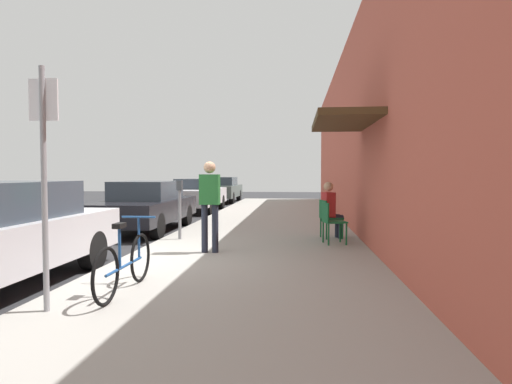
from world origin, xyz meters
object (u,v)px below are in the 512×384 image
(parked_car_2, at_px, (197,194))
(parking_meter, at_px, (180,205))
(cafe_chair_0, at_px, (331,220))
(seated_patron_1, at_px, (331,208))
(pedestrian_standing, at_px, (210,199))
(street_sign, at_px, (44,169))
(parked_car_1, at_px, (146,205))
(parked_car_3, at_px, (221,189))
(bicycle_0, at_px, (125,264))
(cafe_chair_1, at_px, (328,216))

(parked_car_2, bearing_deg, parking_meter, -79.22)
(cafe_chair_0, xyz_separation_m, seated_patron_1, (0.06, 0.80, 0.19))
(pedestrian_standing, bearing_deg, street_sign, -106.83)
(parked_car_1, relative_size, parked_car_3, 1.00)
(parked_car_1, relative_size, seated_patron_1, 3.41)
(bicycle_0, bearing_deg, seated_patron_1, 58.41)
(parked_car_2, relative_size, street_sign, 1.69)
(parked_car_3, xyz_separation_m, cafe_chair_1, (4.89, -13.55, -0.11))
(street_sign, distance_m, cafe_chair_1, 6.50)
(parked_car_2, height_order, parked_car_3, parked_car_3)
(parked_car_1, distance_m, bicycle_0, 6.66)
(cafe_chair_0, bearing_deg, pedestrian_standing, -153.01)
(parked_car_3, xyz_separation_m, cafe_chair_0, (4.88, -14.33, -0.11))
(bicycle_0, relative_size, pedestrian_standing, 1.01)
(parked_car_1, xyz_separation_m, pedestrian_standing, (2.55, -3.62, 0.41))
(cafe_chair_0, xyz_separation_m, pedestrian_standing, (-2.33, -1.19, 0.50))
(cafe_chair_1, distance_m, pedestrian_standing, 3.09)
(cafe_chair_0, bearing_deg, street_sign, -125.91)
(parked_car_2, bearing_deg, seated_patron_1, -57.24)
(parked_car_1, relative_size, cafe_chair_0, 5.06)
(cafe_chair_1, bearing_deg, bicycle_0, -121.17)
(parked_car_3, distance_m, seated_patron_1, 14.41)
(parked_car_3, height_order, cafe_chair_0, parked_car_3)
(street_sign, bearing_deg, cafe_chair_0, 54.09)
(street_sign, xyz_separation_m, cafe_chair_0, (3.38, 4.67, -1.02))
(pedestrian_standing, bearing_deg, parking_meter, 123.32)
(parked_car_1, xyz_separation_m, parking_meter, (1.55, -2.09, 0.17))
(parking_meter, xyz_separation_m, street_sign, (-0.05, -5.01, 0.75))
(parked_car_2, relative_size, bicycle_0, 2.57)
(parked_car_3, bearing_deg, parking_meter, -83.68)
(cafe_chair_0, distance_m, seated_patron_1, 0.83)
(cafe_chair_1, bearing_deg, seated_patron_1, 16.30)
(parked_car_2, relative_size, cafe_chair_0, 5.06)
(parking_meter, xyz_separation_m, cafe_chair_0, (3.33, -0.34, -0.26))
(parked_car_3, height_order, parking_meter, parking_meter)
(parking_meter, bearing_deg, pedestrian_standing, -56.68)
(cafe_chair_1, bearing_deg, parking_meter, -172.44)
(parked_car_1, height_order, parked_car_3, parked_car_3)
(parked_car_2, height_order, pedestrian_standing, pedestrian_standing)
(seated_patron_1, relative_size, pedestrian_standing, 0.76)
(parking_meter, xyz_separation_m, bicycle_0, (0.50, -4.25, -0.41))
(parked_car_3, xyz_separation_m, street_sign, (1.50, -19.00, 0.91))
(parked_car_3, height_order, street_sign, street_sign)
(parked_car_3, relative_size, pedestrian_standing, 2.59)
(cafe_chair_0, height_order, pedestrian_standing, pedestrian_standing)
(street_sign, relative_size, pedestrian_standing, 1.53)
(parked_car_1, xyz_separation_m, cafe_chair_1, (4.89, -1.65, -0.09))
(parked_car_2, bearing_deg, parked_car_1, -90.00)
(street_sign, distance_m, pedestrian_standing, 3.68)
(cafe_chair_0, bearing_deg, cafe_chair_1, 89.92)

